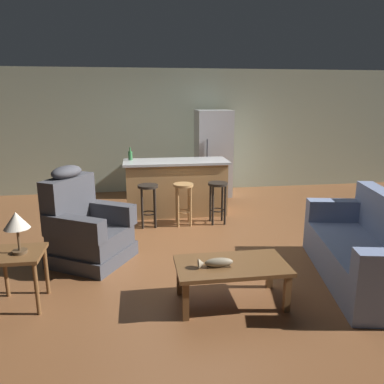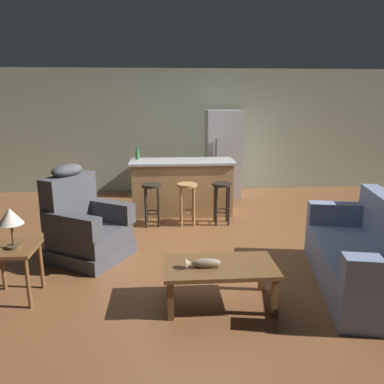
# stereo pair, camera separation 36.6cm
# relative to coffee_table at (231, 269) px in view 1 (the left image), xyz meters

# --- Properties ---
(ground_plane) EXTENTS (12.00, 12.00, 0.00)m
(ground_plane) POSITION_rel_coffee_table_xyz_m (-0.22, 1.71, -0.36)
(ground_plane) COLOR brown
(back_wall) EXTENTS (12.00, 0.05, 2.60)m
(back_wall) POSITION_rel_coffee_table_xyz_m (-0.22, 4.84, 0.94)
(back_wall) COLOR #9EA88E
(back_wall) RESTS_ON ground_plane
(coffee_table) EXTENTS (1.10, 0.60, 0.42)m
(coffee_table) POSITION_rel_coffee_table_xyz_m (0.00, 0.00, 0.00)
(coffee_table) COLOR brown
(coffee_table) RESTS_ON ground_plane
(fish_figurine) EXTENTS (0.34, 0.10, 0.10)m
(fish_figurine) POSITION_rel_coffee_table_xyz_m (-0.17, -0.05, 0.10)
(fish_figurine) COLOR #4C3823
(fish_figurine) RESTS_ON coffee_table
(couch) EXTENTS (1.20, 2.03, 0.94)m
(couch) POSITION_rel_coffee_table_xyz_m (1.63, 0.24, -0.02)
(couch) COLOR #707FA3
(couch) RESTS_ON ground_plane
(recliner_near_lamp) EXTENTS (1.15, 1.15, 1.20)m
(recliner_near_lamp) POSITION_rel_coffee_table_xyz_m (-1.56, 1.26, 0.06)
(recliner_near_lamp) COLOR #3D3D42
(recliner_near_lamp) RESTS_ON ground_plane
(end_table) EXTENTS (0.48, 0.48, 0.56)m
(end_table) POSITION_rel_coffee_table_xyz_m (-2.06, 0.25, 0.10)
(end_table) COLOR brown
(end_table) RESTS_ON ground_plane
(table_lamp) EXTENTS (0.24, 0.24, 0.41)m
(table_lamp) POSITION_rel_coffee_table_xyz_m (-2.03, 0.24, 0.50)
(table_lamp) COLOR #4C3823
(table_lamp) RESTS_ON end_table
(kitchen_island) EXTENTS (1.80, 0.70, 0.95)m
(kitchen_island) POSITION_rel_coffee_table_xyz_m (-0.22, 3.06, 0.11)
(kitchen_island) COLOR #AD7F4C
(kitchen_island) RESTS_ON ground_plane
(bar_stool_left) EXTENTS (0.32, 0.32, 0.68)m
(bar_stool_left) POSITION_rel_coffee_table_xyz_m (-0.73, 2.43, 0.11)
(bar_stool_left) COLOR black
(bar_stool_left) RESTS_ON ground_plane
(bar_stool_middle) EXTENTS (0.32, 0.32, 0.68)m
(bar_stool_middle) POSITION_rel_coffee_table_xyz_m (-0.17, 2.43, 0.11)
(bar_stool_middle) COLOR #A87A47
(bar_stool_middle) RESTS_ON ground_plane
(bar_stool_right) EXTENTS (0.32, 0.32, 0.68)m
(bar_stool_right) POSITION_rel_coffee_table_xyz_m (0.39, 2.43, 0.11)
(bar_stool_right) COLOR black
(bar_stool_right) RESTS_ON ground_plane
(refrigerator) EXTENTS (0.70, 0.69, 1.76)m
(refrigerator) POSITION_rel_coffee_table_xyz_m (0.68, 4.26, 0.52)
(refrigerator) COLOR #B7B7BC
(refrigerator) RESTS_ON ground_plane
(bottle_tall_green) EXTENTS (0.07, 0.07, 0.22)m
(bottle_tall_green) POSITION_rel_coffee_table_xyz_m (-1.00, 3.22, 0.67)
(bottle_tall_green) COLOR #2D6B38
(bottle_tall_green) RESTS_ON kitchen_island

